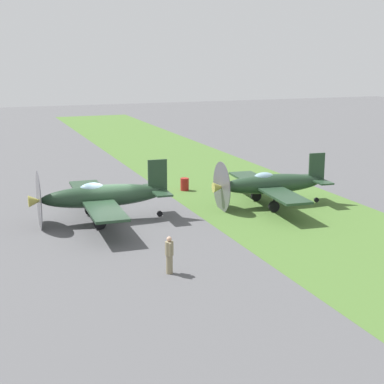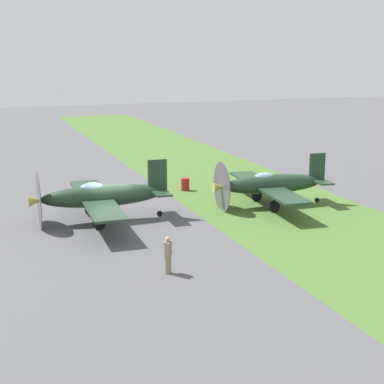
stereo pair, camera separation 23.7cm
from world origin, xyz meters
The scene contains 7 objects.
ground_plane centered at (0.00, 0.00, 0.00)m, with size 160.00×160.00×0.00m, color #515154.
grass_verge centered at (0.00, -10.63, 0.00)m, with size 120.00×11.00×0.01m, color #476B2D.
airplane_lead centered at (0.00, 0.68, 1.53)m, with size 10.23×8.12×3.66m.
airplane_wingman centered at (-0.20, -10.31, 1.45)m, with size 9.73×7.70×3.46m.
ground_crew_chief centered at (-9.47, -0.38, 0.91)m, with size 0.62×0.38×1.73m.
fuel_drum centered at (5.93, -6.68, 0.45)m, with size 0.60×0.60×0.90m, color maroon.
runway_marker_cone centered at (7.72, -5.54, 0.22)m, with size 0.36×0.36×0.44m, color orange.
Camera 2 is at (-33.69, 7.39, 9.70)m, focal length 56.07 mm.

